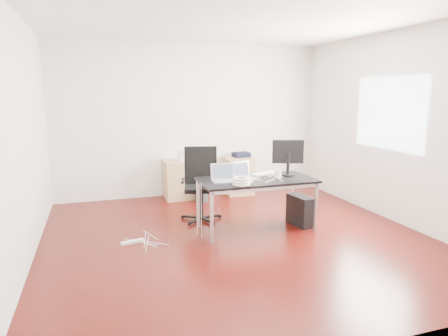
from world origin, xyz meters
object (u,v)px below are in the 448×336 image
object	(u,v)px
desk	(256,183)
filing_cabinet_right	(238,176)
office_chair	(201,180)
pc_tower	(300,210)
filing_cabinet_left	(179,180)

from	to	relation	value
desk	filing_cabinet_right	size ratio (longest dim) A/B	2.29
desk	office_chair	world-z (taller)	office_chair
office_chair	filing_cabinet_right	distance (m)	1.69
desk	office_chair	distance (m)	0.94
desk	pc_tower	distance (m)	0.83
office_chair	filing_cabinet_left	distance (m)	1.31
desk	office_chair	size ratio (longest dim) A/B	1.48
filing_cabinet_left	filing_cabinet_right	bearing A→B (deg)	0.00
filing_cabinet_right	office_chair	bearing A→B (deg)	-129.87
filing_cabinet_left	desk	bearing A→B (deg)	-70.75
filing_cabinet_right	pc_tower	bearing A→B (deg)	-83.55
office_chair	filing_cabinet_left	world-z (taller)	office_chair
desk	filing_cabinet_right	xyz separation A→B (m)	(0.46, 2.00, -0.33)
desk	filing_cabinet_right	distance (m)	2.08
pc_tower	filing_cabinet_left	bearing A→B (deg)	116.61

